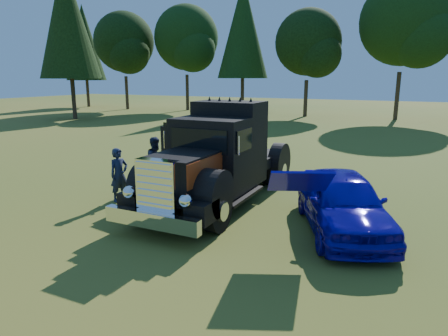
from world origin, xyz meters
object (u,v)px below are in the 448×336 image
diamond_t_truck (217,161)px  hotrod_coupe (342,202)px  spectator_far (156,161)px  spectator_near (119,175)px  distant_teal_car (214,108)px

diamond_t_truck → hotrod_coupe: bearing=-10.2°
hotrod_coupe → spectator_far: 6.76m
spectator_far → spectator_near: bearing=-164.5°
diamond_t_truck → hotrod_coupe: 3.88m
hotrod_coupe → distant_teal_car: (-16.74, 25.82, -0.07)m
spectator_near → distant_teal_car: size_ratio=0.40×
distant_teal_car → hotrod_coupe: bearing=-29.9°
hotrod_coupe → distant_teal_car: hotrod_coupe is taller
diamond_t_truck → spectator_far: 2.96m
diamond_t_truck → hotrod_coupe: diamond_t_truck is taller
hotrod_coupe → spectator_near: hotrod_coupe is taller
spectator_near → spectator_far: (-0.03, 1.99, 0.04)m
spectator_far → diamond_t_truck: bearing=-92.6°
diamond_t_truck → spectator_near: bearing=-157.9°
diamond_t_truck → spectator_near: diamond_t_truck is taller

